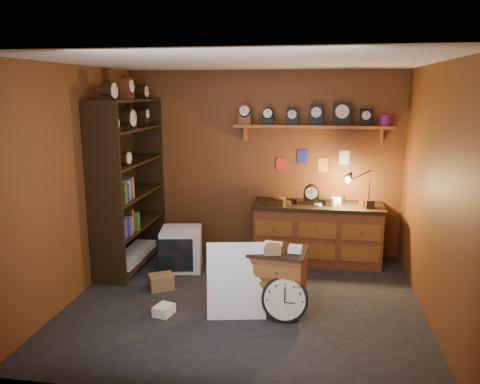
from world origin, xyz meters
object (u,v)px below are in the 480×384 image
Objects in this scene: low_cabinet at (278,277)px; big_round_clock at (285,299)px; shelving_unit at (127,177)px; workbench at (317,230)px.

big_round_clock is at bearing -63.57° from low_cabinet.
shelving_unit reaches higher than workbench.
low_cabinet reaches higher than big_round_clock.
big_round_clock is at bearing -100.16° from workbench.
workbench is (2.61, 0.49, -0.78)m from shelving_unit.
shelving_unit is 3.28× the size of low_cabinet.
workbench is 1.65m from low_cabinet.
big_round_clock is (2.28, -1.36, -1.01)m from shelving_unit.
low_cabinet is at bearing -26.70° from shelving_unit.
shelving_unit is at bearing 149.10° from big_round_clock.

